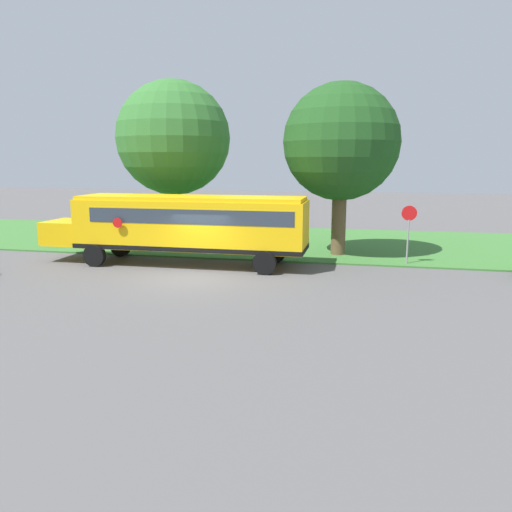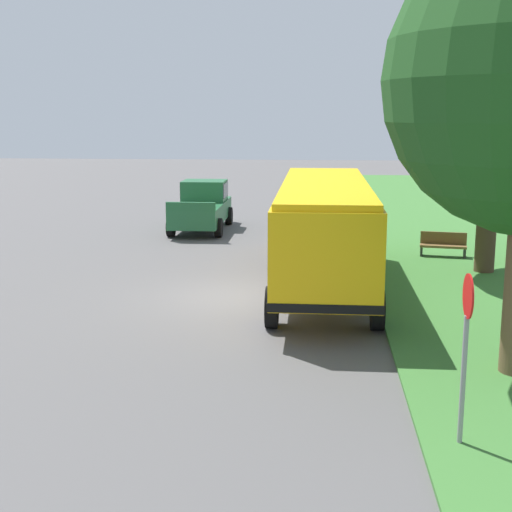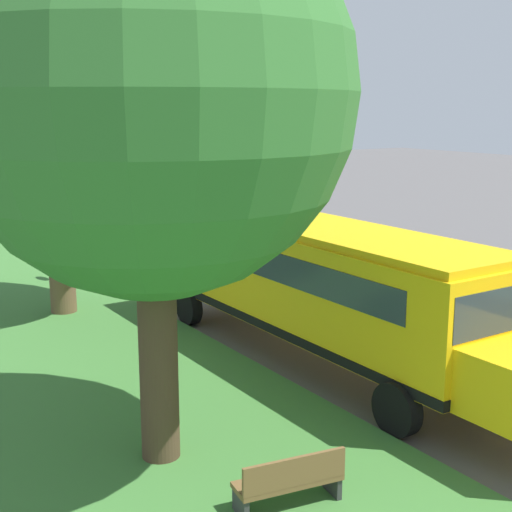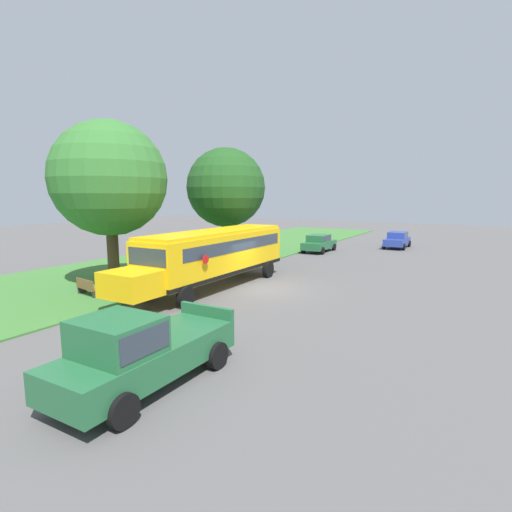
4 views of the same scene
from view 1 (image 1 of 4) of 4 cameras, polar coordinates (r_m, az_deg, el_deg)
The scene contains 7 objects.
ground_plane at distance 20.58m, azimuth -7.39°, elevation -2.54°, with size 120.00×120.00×0.00m, color #565454.
grass_verge at distance 30.00m, azimuth -1.01°, elevation 1.84°, with size 12.00×80.00×0.08m, color #3D7533.
school_bus at distance 23.01m, azimuth -8.13°, elevation 3.72°, with size 2.85×12.42×3.16m.
oak_tree_beside_bus at distance 28.47m, azimuth -9.78°, elevation 12.96°, with size 6.23×6.23×9.07m.
oak_tree_roadside_mid at distance 25.14m, azimuth 9.99°, elevation 12.50°, with size 5.69×5.69×8.48m.
stop_sign at distance 23.72m, azimuth 17.03°, elevation 3.11°, with size 0.08×0.68×2.74m.
park_bench at distance 29.00m, azimuth -14.15°, elevation 2.07°, with size 1.66×0.75×0.92m.
Camera 1 is at (18.84, 6.79, 4.73)m, focal length 35.00 mm.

